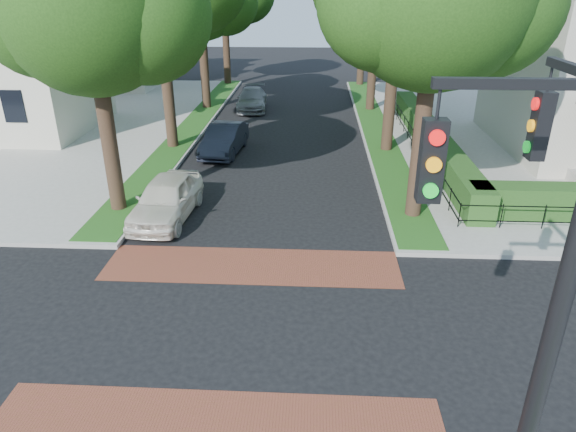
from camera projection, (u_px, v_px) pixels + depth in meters
The scene contains 13 objects.
ground at pixel (237, 330), 12.85m from camera, with size 120.00×120.00×0.00m, color black.
crosswalk_far at pixel (252, 266), 15.75m from camera, with size 9.00×2.20×0.01m, color brown.
crosswalk_near at pixel (214, 432), 9.94m from camera, with size 9.00×2.20×0.01m, color brown.
grass_strip_ne at pixel (376, 128), 29.85m from camera, with size 1.60×29.80×0.02m, color #1A4E16.
grass_strip_nw at pixel (192, 125), 30.37m from camera, with size 1.60×29.80×0.02m, color #1A4E16.
tree_left_near at pixel (94, 4), 16.63m from camera, with size 7.50×6.45×10.20m.
hedge_main_road at pixel (431, 138), 25.78m from camera, with size 1.00×18.00×1.20m, color #1F4618.
fence_main_road at pixel (415, 141), 25.88m from camera, with size 0.06×18.00×0.90m, color black, non-canonical shape.
house_left_far at pixel (98, 21), 40.51m from camera, with size 10.00×9.00×10.14m.
traffic_signal at pixel (548, 257), 6.65m from camera, with size 2.17×2.00×8.00m.
parked_car_front at pixel (166, 198), 18.61m from camera, with size 1.83×4.54×1.55m, color silver.
parked_car_middle at pixel (224, 139), 25.72m from camera, with size 1.55×4.44×1.46m, color black.
parked_car_rear at pixel (252, 99), 34.64m from camera, with size 1.91×4.69×1.36m, color gray.
Camera 1 is at (1.82, -10.40, 7.97)m, focal length 32.00 mm.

